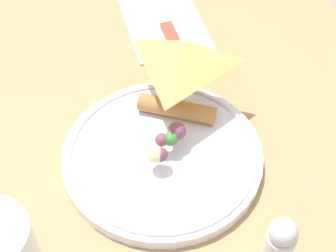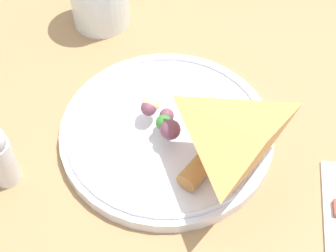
# 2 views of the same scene
# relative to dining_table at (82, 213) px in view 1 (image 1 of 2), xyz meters

# --- Properties ---
(dining_table) EXTENTS (0.90, 0.89, 0.72)m
(dining_table) POSITION_rel_dining_table_xyz_m (0.00, 0.00, 0.00)
(dining_table) COLOR #A87F51
(dining_table) RESTS_ON ground_plane
(plate_pizza) EXTENTS (0.25, 0.25, 0.05)m
(plate_pizza) POSITION_rel_dining_table_xyz_m (0.00, -0.12, 0.12)
(plate_pizza) COLOR white
(plate_pizza) RESTS_ON dining_table
(napkin_folded) EXTENTS (0.22, 0.15, 0.00)m
(napkin_folded) POSITION_rel_dining_table_xyz_m (0.30, -0.14, 0.11)
(napkin_folded) COLOR silver
(napkin_folded) RESTS_ON dining_table
(butter_knife) EXTENTS (0.19, 0.05, 0.01)m
(butter_knife) POSITION_rel_dining_table_xyz_m (0.29, -0.15, 0.12)
(butter_knife) COLOR #99422D
(butter_knife) RESTS_ON napkin_folded
(salt_shaker) EXTENTS (0.03, 0.03, 0.09)m
(salt_shaker) POSITION_rel_dining_table_xyz_m (-0.16, -0.22, 0.15)
(salt_shaker) COLOR silver
(salt_shaker) RESTS_ON dining_table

